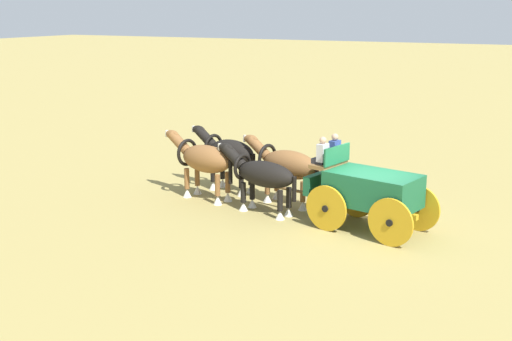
{
  "coord_description": "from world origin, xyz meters",
  "views": [
    {
      "loc": [
        -5.43,
        18.48,
        6.52
      ],
      "look_at": [
        4.3,
        -0.82,
        1.2
      ],
      "focal_mm": 46.56,
      "sensor_mm": 36.0,
      "label": 1
    }
  ],
  "objects_px": {
    "show_wagon": "(368,190)",
    "draft_horse_lead_near": "(204,160)",
    "draft_horse_lead_off": "(229,154)",
    "draft_horse_rear_off": "(286,165)",
    "draft_horse_rear_near": "(262,175)"
  },
  "relations": [
    {
      "from": "draft_horse_rear_near",
      "to": "draft_horse_lead_near",
      "type": "distance_m",
      "value": 2.58
    },
    {
      "from": "draft_horse_lead_off",
      "to": "draft_horse_rear_off",
      "type": "bearing_deg",
      "value": 167.74
    },
    {
      "from": "show_wagon",
      "to": "draft_horse_rear_near",
      "type": "distance_m",
      "value": 3.58
    },
    {
      "from": "show_wagon",
      "to": "draft_horse_lead_off",
      "type": "relative_size",
      "value": 1.95
    },
    {
      "from": "show_wagon",
      "to": "draft_horse_rear_off",
      "type": "xyz_separation_m",
      "value": [
        3.28,
        -1.38,
        0.1
      ]
    },
    {
      "from": "draft_horse_rear_off",
      "to": "draft_horse_lead_near",
      "type": "bearing_deg",
      "value": 14.29
    },
    {
      "from": "draft_horse_rear_off",
      "to": "draft_horse_rear_near",
      "type": "bearing_deg",
      "value": 76.78
    },
    {
      "from": "show_wagon",
      "to": "draft_horse_rear_near",
      "type": "relative_size",
      "value": 1.82
    },
    {
      "from": "draft_horse_lead_near",
      "to": "draft_horse_lead_off",
      "type": "height_order",
      "value": "draft_horse_lead_near"
    },
    {
      "from": "show_wagon",
      "to": "draft_horse_lead_near",
      "type": "xyz_separation_m",
      "value": [
        6.1,
        -0.66,
        0.15
      ]
    },
    {
      "from": "show_wagon",
      "to": "draft_horse_lead_near",
      "type": "relative_size",
      "value": 1.87
    },
    {
      "from": "draft_horse_rear_near",
      "to": "draft_horse_lead_near",
      "type": "bearing_deg",
      "value": -12.26
    },
    {
      "from": "draft_horse_lead_near",
      "to": "draft_horse_rear_off",
      "type": "bearing_deg",
      "value": -165.71
    },
    {
      "from": "draft_horse_rear_near",
      "to": "draft_horse_lead_off",
      "type": "bearing_deg",
      "value": -39.01
    },
    {
      "from": "show_wagon",
      "to": "draft_horse_lead_off",
      "type": "distance_m",
      "value": 6.14
    }
  ]
}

